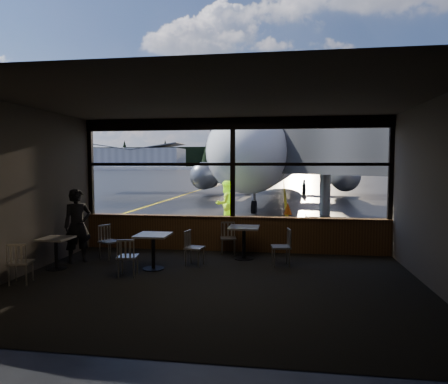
% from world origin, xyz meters
% --- Properties ---
extents(ground_plane, '(520.00, 520.00, 0.00)m').
position_xyz_m(ground_plane, '(0.00, 120.00, 0.00)').
color(ground_plane, black).
rests_on(ground_plane, ground).
extents(carpet_floor, '(8.00, 6.00, 0.01)m').
position_xyz_m(carpet_floor, '(0.00, -3.00, 0.01)').
color(carpet_floor, black).
rests_on(carpet_floor, ground).
extents(ceiling, '(8.00, 6.00, 0.04)m').
position_xyz_m(ceiling, '(0.00, -3.00, 3.50)').
color(ceiling, '#38332D').
rests_on(ceiling, ground).
extents(wall_left, '(0.04, 6.00, 3.50)m').
position_xyz_m(wall_left, '(-4.00, -3.00, 1.75)').
color(wall_left, '#4A433B').
rests_on(wall_left, ground).
extents(wall_right, '(0.04, 6.00, 3.50)m').
position_xyz_m(wall_right, '(4.00, -3.00, 1.75)').
color(wall_right, '#4A433B').
rests_on(wall_right, ground).
extents(wall_back, '(8.00, 0.04, 3.50)m').
position_xyz_m(wall_back, '(0.00, -6.00, 1.75)').
color(wall_back, '#4A433B').
rests_on(wall_back, ground).
extents(window_sill, '(8.00, 0.28, 0.90)m').
position_xyz_m(window_sill, '(0.00, 0.00, 0.45)').
color(window_sill, '#4A2D16').
rests_on(window_sill, ground).
extents(window_header, '(8.00, 0.18, 0.30)m').
position_xyz_m(window_header, '(0.00, 0.00, 3.35)').
color(window_header, black).
rests_on(window_header, ground).
extents(mullion_left, '(0.12, 0.12, 2.60)m').
position_xyz_m(mullion_left, '(-3.95, 0.00, 2.20)').
color(mullion_left, black).
rests_on(mullion_left, ground).
extents(mullion_centre, '(0.12, 0.12, 2.60)m').
position_xyz_m(mullion_centre, '(0.00, 0.00, 2.20)').
color(mullion_centre, black).
rests_on(mullion_centre, ground).
extents(mullion_right, '(0.12, 0.12, 2.60)m').
position_xyz_m(mullion_right, '(3.95, 0.00, 2.20)').
color(mullion_right, black).
rests_on(mullion_right, ground).
extents(window_transom, '(8.00, 0.10, 0.08)m').
position_xyz_m(window_transom, '(0.00, 0.00, 2.30)').
color(window_transom, black).
rests_on(window_transom, ground).
extents(airliner, '(30.46, 35.75, 10.39)m').
position_xyz_m(airliner, '(0.71, 19.64, 5.19)').
color(airliner, white).
rests_on(airliner, ground_plane).
extents(jet_bridge, '(8.70, 10.63, 4.64)m').
position_xyz_m(jet_bridge, '(3.60, 5.50, 2.32)').
color(jet_bridge, '#2E2F31').
rests_on(jet_bridge, ground_plane).
extents(cafe_table_near, '(0.72, 0.72, 0.80)m').
position_xyz_m(cafe_table_near, '(0.38, -0.85, 0.40)').
color(cafe_table_near, '#9C968F').
rests_on(cafe_table_near, carpet_floor).
extents(cafe_table_mid, '(0.71, 0.71, 0.78)m').
position_xyz_m(cafe_table_mid, '(-1.49, -2.08, 0.39)').
color(cafe_table_mid, '#AAA59D').
rests_on(cafe_table_mid, carpet_floor).
extents(cafe_table_left, '(0.64, 0.64, 0.70)m').
position_xyz_m(cafe_table_left, '(-3.60, -2.38, 0.35)').
color(cafe_table_left, gray).
rests_on(cafe_table_left, carpet_floor).
extents(chair_near_e, '(0.54, 0.54, 0.86)m').
position_xyz_m(chair_near_e, '(1.26, -1.40, 0.43)').
color(chair_near_e, '#AAA59A').
rests_on(chair_near_e, carpet_floor).
extents(chair_near_w, '(0.51, 0.51, 0.81)m').
position_xyz_m(chair_near_w, '(-0.66, -1.64, 0.40)').
color(chair_near_w, '#A9A499').
rests_on(chair_near_w, carpet_floor).
extents(chair_near_n, '(0.52, 0.52, 0.83)m').
position_xyz_m(chair_near_n, '(-0.06, -0.40, 0.41)').
color(chair_near_n, '#B2ADA0').
rests_on(chair_near_n, carpet_floor).
extents(chair_mid_s, '(0.49, 0.49, 0.81)m').
position_xyz_m(chair_mid_s, '(-1.83, -2.68, 0.40)').
color(chair_mid_s, beige).
rests_on(chair_mid_s, carpet_floor).
extents(chair_mid_w, '(0.61, 0.61, 0.83)m').
position_xyz_m(chair_mid_w, '(-2.86, -1.30, 0.42)').
color(chair_mid_w, '#B6B0A4').
rests_on(chair_mid_w, carpet_floor).
extents(chair_left_s, '(0.54, 0.54, 0.82)m').
position_xyz_m(chair_left_s, '(-3.67, -3.47, 0.41)').
color(chair_left_s, '#ADA89C').
rests_on(chair_left_s, carpet_floor).
extents(passenger, '(0.75, 0.73, 1.73)m').
position_xyz_m(passenger, '(-3.44, -1.73, 0.87)').
color(passenger, black).
rests_on(passenger, carpet_floor).
extents(ground_crew, '(1.04, 1.04, 1.70)m').
position_xyz_m(ground_crew, '(-0.75, 3.97, 0.85)').
color(ground_crew, '#BFF219').
rests_on(ground_crew, ground_plane).
extents(cone_nose, '(0.39, 0.39, 0.55)m').
position_xyz_m(cone_nose, '(1.55, 8.04, 0.27)').
color(cone_nose, '#F14E07').
rests_on(cone_nose, ground_plane).
extents(hangar_left, '(45.00, 18.00, 11.00)m').
position_xyz_m(hangar_left, '(-70.00, 180.00, 5.50)').
color(hangar_left, silver).
rests_on(hangar_left, ground_plane).
extents(hangar_mid, '(38.00, 15.00, 10.00)m').
position_xyz_m(hangar_mid, '(0.00, 185.00, 5.00)').
color(hangar_mid, silver).
rests_on(hangar_mid, ground_plane).
extents(hangar_right, '(50.00, 20.00, 12.00)m').
position_xyz_m(hangar_right, '(60.00, 178.00, 6.00)').
color(hangar_right, silver).
rests_on(hangar_right, ground_plane).
extents(fuel_tank_a, '(8.00, 8.00, 6.00)m').
position_xyz_m(fuel_tank_a, '(-30.00, 182.00, 3.00)').
color(fuel_tank_a, silver).
rests_on(fuel_tank_a, ground_plane).
extents(fuel_tank_b, '(8.00, 8.00, 6.00)m').
position_xyz_m(fuel_tank_b, '(-20.00, 182.00, 3.00)').
color(fuel_tank_b, silver).
rests_on(fuel_tank_b, ground_plane).
extents(fuel_tank_c, '(8.00, 8.00, 6.00)m').
position_xyz_m(fuel_tank_c, '(-10.00, 182.00, 3.00)').
color(fuel_tank_c, silver).
rests_on(fuel_tank_c, ground_plane).
extents(treeline, '(360.00, 3.00, 12.00)m').
position_xyz_m(treeline, '(0.00, 210.00, 6.00)').
color(treeline, black).
rests_on(treeline, ground_plane).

